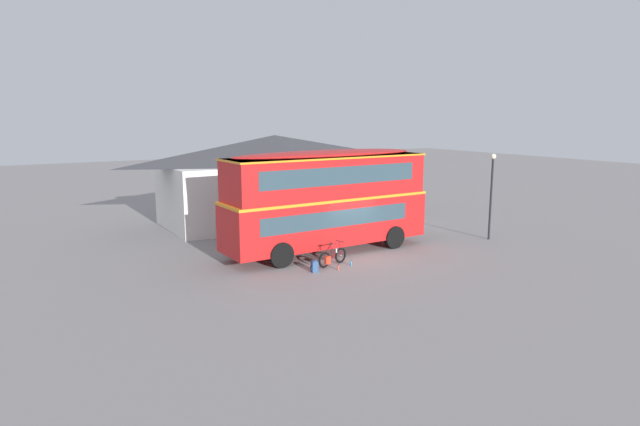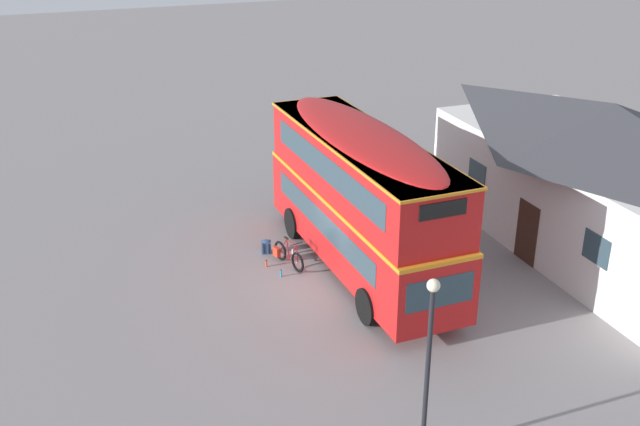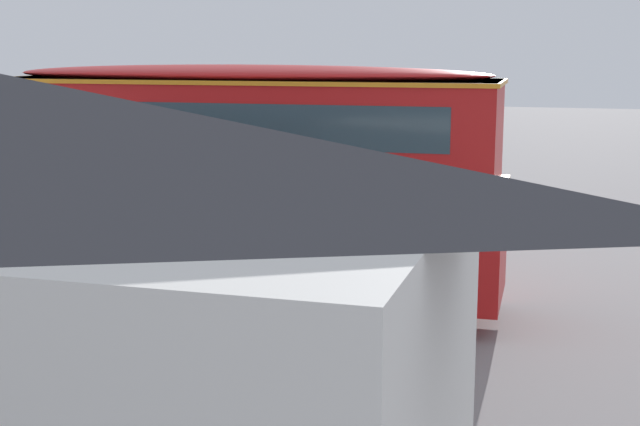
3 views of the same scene
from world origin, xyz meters
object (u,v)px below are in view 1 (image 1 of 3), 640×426
at_px(backpack_on_ground, 315,266).
at_px(street_lamp, 492,187).
at_px(double_decker_bus, 327,196).
at_px(touring_bicycle, 332,257).
at_px(water_bottle_red_squeeze, 338,267).
at_px(water_bottle_blue_sports, 351,263).

height_order(backpack_on_ground, street_lamp, street_lamp).
xyz_separation_m(double_decker_bus, touring_bicycle, (-1.10, -2.14, -2.27)).
height_order(double_decker_bus, water_bottle_red_squeeze, double_decker_bus).
distance_m(double_decker_bus, backpack_on_ground, 4.12).
height_order(double_decker_bus, touring_bicycle, double_decker_bus).
relative_size(double_decker_bus, backpack_on_ground, 20.43).
distance_m(water_bottle_blue_sports, street_lamp, 9.35).
relative_size(double_decker_bus, touring_bicycle, 6.02).
xyz_separation_m(double_decker_bus, water_bottle_blue_sports, (-0.41, -2.59, -2.52)).
bearing_deg(water_bottle_blue_sports, street_lamp, 2.46).
relative_size(touring_bicycle, water_bottle_red_squeeze, 6.77).
distance_m(double_decker_bus, street_lamp, 8.83).
xyz_separation_m(touring_bicycle, water_bottle_red_squeeze, (-0.13, -0.70, -0.26)).
bearing_deg(double_decker_bus, water_bottle_blue_sports, -98.93).
height_order(backpack_on_ground, water_bottle_red_squeeze, backpack_on_ground).
relative_size(touring_bicycle, backpack_on_ground, 3.39).
distance_m(touring_bicycle, backpack_on_ground, 1.18).
distance_m(touring_bicycle, water_bottle_red_squeeze, 0.75).
height_order(water_bottle_blue_sports, street_lamp, street_lamp).
height_order(water_bottle_red_squeeze, street_lamp, street_lamp).
bearing_deg(backpack_on_ground, water_bottle_red_squeeze, -17.36).
height_order(touring_bicycle, water_bottle_blue_sports, touring_bicycle).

